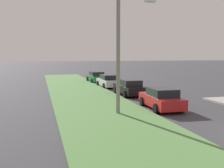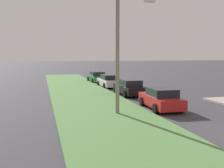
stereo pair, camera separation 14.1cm
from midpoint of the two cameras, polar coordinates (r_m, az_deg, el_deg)
name	(u,v)px [view 2 (the right image)]	position (r m, az deg, el deg)	size (l,w,h in m)	color
grass_median	(93,104)	(19.65, -3.89, -4.43)	(60.00, 6.00, 0.12)	#517F42
parked_car_red	(161,99)	(18.44, 10.84, -3.18)	(4.39, 2.19, 1.47)	red
parked_car_black	(130,88)	(24.34, 4.02, -0.78)	(4.35, 2.12, 1.47)	black
parked_car_white	(109,81)	(30.27, -0.55, 0.63)	(4.36, 2.13, 1.47)	silver
parked_car_green	(97,77)	(35.88, -3.23, 1.52)	(4.37, 2.15, 1.47)	#1E6B38
streetlight	(122,44)	(16.27, 2.54, 8.65)	(0.99, 2.83, 7.50)	gray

